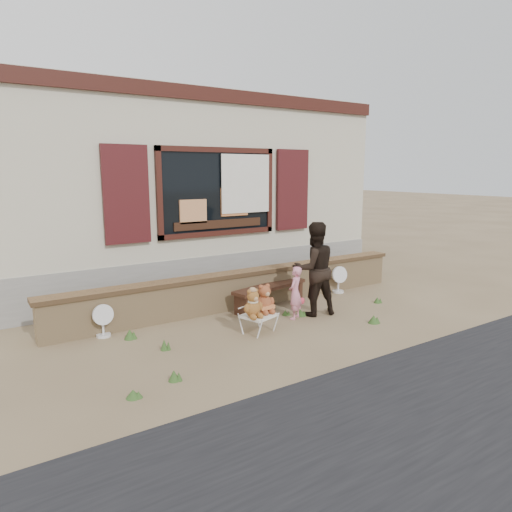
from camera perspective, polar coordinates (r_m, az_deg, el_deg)
ground at (r=7.68m, az=2.46°, el=-8.05°), size 80.00×80.00×0.00m
shopfront at (r=11.24m, az=-10.95°, el=8.09°), size 8.04×5.13×4.00m
brick_wall at (r=8.38m, az=-1.49°, el=-4.01°), size 7.10×0.36×0.67m
bench at (r=8.32m, az=1.79°, el=-4.40°), size 1.66×0.70×0.42m
folding_chair at (r=7.04m, az=0.31°, el=-7.52°), size 0.58×0.54×0.29m
teddy_bear_left at (r=6.86m, az=-0.42°, el=-5.85°), size 0.39×0.36×0.44m
teddy_bear_right at (r=7.07m, az=1.03°, el=-5.27°), size 0.41×0.38×0.46m
child at (r=7.67m, az=4.92°, el=-4.61°), size 0.39×0.36×0.90m
adult at (r=7.86m, az=7.27°, el=-1.59°), size 0.90×0.76×1.61m
fan_left at (r=7.26m, az=-18.62°, el=-7.63°), size 0.32×0.21×0.51m
fan_right at (r=9.46m, az=10.26°, el=-2.88°), size 0.35×0.23×0.55m
grass_tufts at (r=7.08m, az=-0.24°, el=-9.12°), size 5.19×1.95×0.16m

